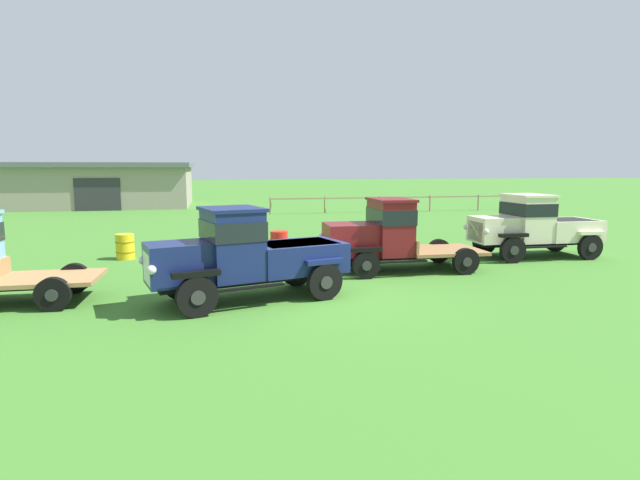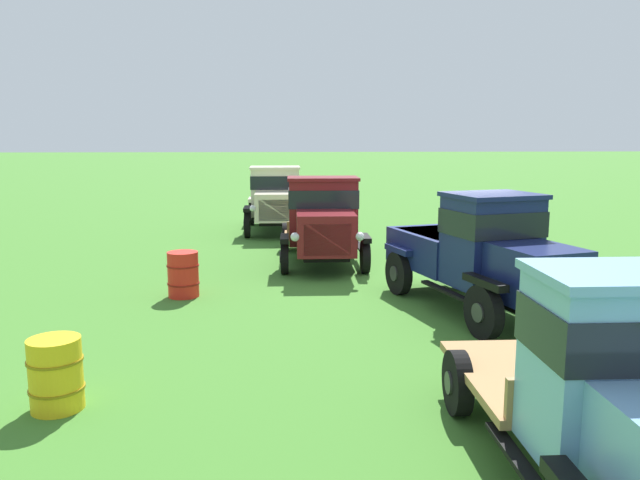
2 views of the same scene
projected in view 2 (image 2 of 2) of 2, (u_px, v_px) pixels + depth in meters
The scene contains 7 objects.
ground_plane at pixel (443, 288), 13.57m from camera, with size 240.00×240.00×0.00m, color #3D7528.
vintage_truck_foreground_near at pixel (632, 403), 5.13m from camera, with size 4.96×1.97×2.17m.
vintage_truck_second_in_line at pixel (480, 252), 11.53m from camera, with size 5.02×2.87×2.26m.
vintage_truck_midrow_center at pixel (323, 222), 15.68m from camera, with size 5.02×2.24×2.25m.
vintage_truck_far_side at pixel (275, 198), 21.49m from camera, with size 4.67×2.06×2.25m.
oil_drum_beside_row at pixel (183, 274), 12.76m from camera, with size 0.66×0.66×0.93m.
oil_drum_near_fence at pixel (56, 374), 7.47m from camera, with size 0.65×0.65×0.88m.
Camera 2 is at (-13.01, 3.55, 3.26)m, focal length 35.00 mm.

